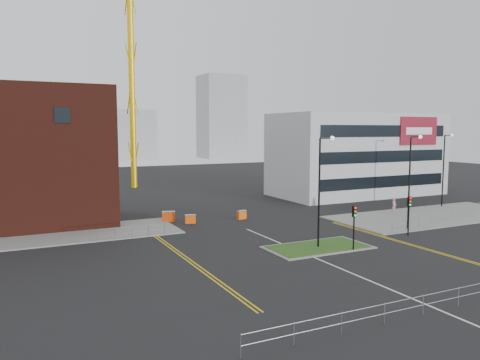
# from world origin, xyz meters

# --- Properties ---
(ground) EXTENTS (200.00, 200.00, 0.00)m
(ground) POSITION_xyz_m (0.00, 0.00, 0.00)
(ground) COLOR black
(ground) RESTS_ON ground
(pavement_left) EXTENTS (28.00, 8.00, 0.12)m
(pavement_left) POSITION_xyz_m (-20.00, 22.00, 0.06)
(pavement_left) COLOR slate
(pavement_left) RESTS_ON ground
(pavement_right) EXTENTS (24.00, 10.00, 0.12)m
(pavement_right) POSITION_xyz_m (22.00, 14.00, 0.06)
(pavement_right) COLOR slate
(pavement_right) RESTS_ON ground
(island_kerb) EXTENTS (8.60, 4.60, 0.08)m
(island_kerb) POSITION_xyz_m (2.00, 8.00, 0.04)
(island_kerb) COLOR slate
(island_kerb) RESTS_ON ground
(grass_island) EXTENTS (8.00, 4.00, 0.12)m
(grass_island) POSITION_xyz_m (2.00, 8.00, 0.06)
(grass_island) COLOR #264918
(grass_island) RESTS_ON ground
(office_block) EXTENTS (25.00, 12.20, 12.00)m
(office_block) POSITION_xyz_m (26.01, 31.97, 6.00)
(office_block) COLOR silver
(office_block) RESTS_ON ground
(tower_crane) EXTENTS (52.47, 9.54, 39.92)m
(tower_crane) POSITION_xyz_m (3.59, 54.09, 27.47)
(tower_crane) COLOR yellow
(tower_crane) RESTS_ON ground
(streetlamp_island) EXTENTS (1.46, 0.36, 9.18)m
(streetlamp_island) POSITION_xyz_m (2.22, 8.00, 5.41)
(streetlamp_island) COLOR black
(streetlamp_island) RESTS_ON ground
(streetlamp_right_near) EXTENTS (1.46, 0.36, 9.18)m
(streetlamp_right_near) POSITION_xyz_m (14.22, 10.00, 5.41)
(streetlamp_right_near) COLOR black
(streetlamp_right_near) RESTS_ON ground
(streetlamp_right_far) EXTENTS (1.46, 0.36, 9.18)m
(streetlamp_right_far) POSITION_xyz_m (28.22, 18.00, 5.41)
(streetlamp_right_far) COLOR black
(streetlamp_right_far) RESTS_ON ground
(traffic_light_island) EXTENTS (0.28, 0.33, 3.65)m
(traffic_light_island) POSITION_xyz_m (4.00, 5.98, 2.57)
(traffic_light_island) COLOR black
(traffic_light_island) RESTS_ON ground
(traffic_light_right) EXTENTS (0.28, 0.33, 3.65)m
(traffic_light_right) POSITION_xyz_m (12.00, 7.98, 2.57)
(traffic_light_right) COLOR black
(traffic_light_right) RESTS_ON ground
(railing_front) EXTENTS (24.05, 0.05, 1.10)m
(railing_front) POSITION_xyz_m (0.00, -6.00, 0.78)
(railing_front) COLOR gray
(railing_front) RESTS_ON ground
(railing_left) EXTENTS (6.05, 0.05, 1.10)m
(railing_left) POSITION_xyz_m (-11.00, 18.00, 0.74)
(railing_left) COLOR gray
(railing_left) RESTS_ON ground
(railing_right) EXTENTS (19.05, 5.05, 1.10)m
(railing_right) POSITION_xyz_m (20.50, 11.50, 0.78)
(railing_right) COLOR gray
(railing_right) RESTS_ON ground
(centre_line) EXTENTS (0.15, 30.00, 0.01)m
(centre_line) POSITION_xyz_m (0.00, 2.00, 0.01)
(centre_line) COLOR silver
(centre_line) RESTS_ON ground
(yellow_left_a) EXTENTS (0.12, 24.00, 0.01)m
(yellow_left_a) POSITION_xyz_m (-9.00, 10.00, 0.01)
(yellow_left_a) COLOR gold
(yellow_left_a) RESTS_ON ground
(yellow_left_b) EXTENTS (0.12, 24.00, 0.01)m
(yellow_left_b) POSITION_xyz_m (-8.70, 10.00, 0.01)
(yellow_left_b) COLOR gold
(yellow_left_b) RESTS_ON ground
(yellow_right_a) EXTENTS (0.12, 20.00, 0.01)m
(yellow_right_a) POSITION_xyz_m (9.50, 6.00, 0.01)
(yellow_right_a) COLOR gold
(yellow_right_a) RESTS_ON ground
(yellow_right_b) EXTENTS (0.12, 20.00, 0.01)m
(yellow_right_b) POSITION_xyz_m (9.80, 6.00, 0.01)
(yellow_right_b) COLOR gold
(yellow_right_b) RESTS_ON ground
(skyline_b) EXTENTS (24.00, 12.00, 16.00)m
(skyline_b) POSITION_xyz_m (10.00, 130.00, 8.00)
(skyline_b) COLOR gray
(skyline_b) RESTS_ON ground
(skyline_c) EXTENTS (14.00, 12.00, 28.00)m
(skyline_c) POSITION_xyz_m (45.00, 125.00, 14.00)
(skyline_c) COLOR gray
(skyline_c) RESTS_ON ground
(skyline_d) EXTENTS (30.00, 12.00, 12.00)m
(skyline_d) POSITION_xyz_m (-8.00, 140.00, 6.00)
(skyline_d) COLOR gray
(skyline_d) RESTS_ON ground
(pedestrian) EXTENTS (0.85, 0.72, 1.97)m
(pedestrian) POSITION_xyz_m (18.64, 16.59, 0.98)
(pedestrian) COLOR #CF8698
(pedestrian) RESTS_ON ground
(barrier_left) EXTENTS (1.41, 0.91, 1.13)m
(barrier_left) POSITION_xyz_m (-5.75, 24.00, 0.61)
(barrier_left) COLOR #CB3B0B
(barrier_left) RESTS_ON ground
(barrier_mid) EXTENTS (1.17, 0.69, 0.93)m
(barrier_mid) POSITION_xyz_m (-4.00, 22.10, 0.51)
(barrier_mid) COLOR #F5550D
(barrier_mid) RESTS_ON ground
(barrier_right) EXTENTS (1.19, 0.70, 0.95)m
(barrier_right) POSITION_xyz_m (1.82, 21.87, 0.51)
(barrier_right) COLOR #EF5D0D
(barrier_right) RESTS_ON ground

